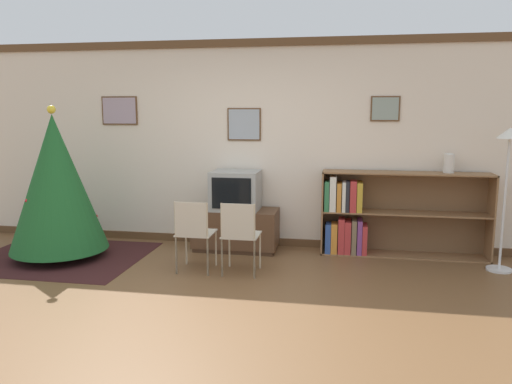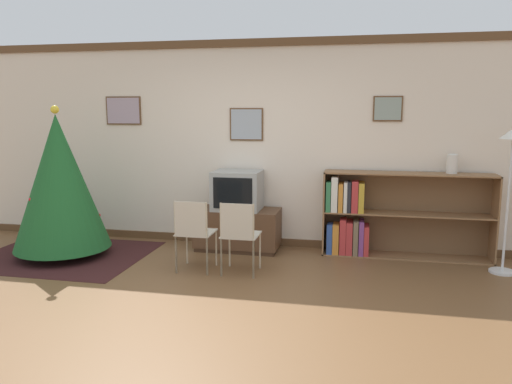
% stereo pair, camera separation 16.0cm
% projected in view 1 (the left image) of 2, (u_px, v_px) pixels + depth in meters
% --- Properties ---
extents(ground_plane, '(24.00, 24.00, 0.00)m').
position_uv_depth(ground_plane, '(206.00, 307.00, 4.63)').
color(ground_plane, brown).
extents(wall_back, '(9.01, 0.11, 2.70)m').
position_uv_depth(wall_back, '(251.00, 144.00, 6.61)').
color(wall_back, silver).
rests_on(wall_back, ground_plane).
extents(area_rug, '(2.03, 1.69, 0.01)m').
position_uv_depth(area_rug, '(61.00, 257.00, 6.18)').
color(area_rug, '#381919').
rests_on(area_rug, ground_plane).
extents(christmas_tree, '(1.16, 1.16, 1.85)m').
position_uv_depth(christmas_tree, '(56.00, 183.00, 6.03)').
color(christmas_tree, maroon).
rests_on(christmas_tree, area_rug).
extents(tv_console, '(1.08, 0.52, 0.53)m').
position_uv_depth(tv_console, '(236.00, 229.00, 6.49)').
color(tv_console, '#412A1A').
rests_on(tv_console, ground_plane).
extents(television, '(0.61, 0.50, 0.50)m').
position_uv_depth(television, '(236.00, 190.00, 6.40)').
color(television, '#9E9E99').
rests_on(television, tv_console).
extents(folding_chair_left, '(0.40, 0.40, 0.82)m').
position_uv_depth(folding_chair_left, '(194.00, 231.00, 5.54)').
color(folding_chair_left, '#BCB29E').
rests_on(folding_chair_left, ground_plane).
extents(folding_chair_right, '(0.40, 0.40, 0.82)m').
position_uv_depth(folding_chair_right, '(240.00, 233.00, 5.45)').
color(folding_chair_right, '#BCB29E').
rests_on(folding_chair_right, ground_plane).
extents(bookshelf, '(2.03, 0.36, 1.05)m').
position_uv_depth(bookshelf, '(373.00, 216.00, 6.24)').
color(bookshelf, olive).
rests_on(bookshelf, ground_plane).
extents(vase, '(0.13, 0.13, 0.24)m').
position_uv_depth(vase, '(449.00, 163.00, 6.02)').
color(vase, silver).
rests_on(vase, bookshelf).
extents(standing_lamp, '(0.28, 0.28, 1.62)m').
position_uv_depth(standing_lamp, '(508.00, 162.00, 5.47)').
color(standing_lamp, silver).
rests_on(standing_lamp, ground_plane).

